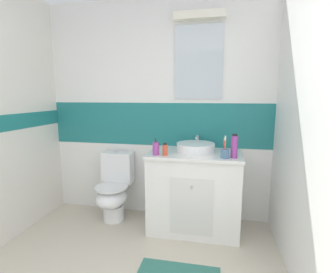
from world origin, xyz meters
name	(u,v)px	position (x,y,z in m)	size (l,w,h in m)	color
wall_back_tiled	(158,110)	(0.01, 2.45, 1.26)	(3.20, 0.20, 2.50)	white
wall_right_plain	(331,127)	(1.35, 1.20, 1.25)	(0.10, 3.48, 2.50)	white
vanity_cabinet	(194,191)	(0.47, 2.12, 0.43)	(0.95, 0.58, 0.85)	white
sink_basin	(196,147)	(0.48, 2.14, 0.90)	(0.40, 0.44, 0.15)	white
toilet	(114,189)	(-0.46, 2.16, 0.36)	(0.37, 0.50, 0.78)	white
toothbrush_cup	(225,153)	(0.77, 1.92, 0.90)	(0.08, 0.08, 0.21)	#4C7299
soap_dispenser	(156,148)	(0.10, 1.93, 0.92)	(0.07, 0.07, 0.17)	#993F99
lotion_bottle_short	(165,150)	(0.20, 1.93, 0.91)	(0.05, 0.05, 0.13)	#D84C33
shampoo_bottle_tall	(234,146)	(0.86, 1.96, 0.96)	(0.07, 0.07, 0.23)	#993F99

